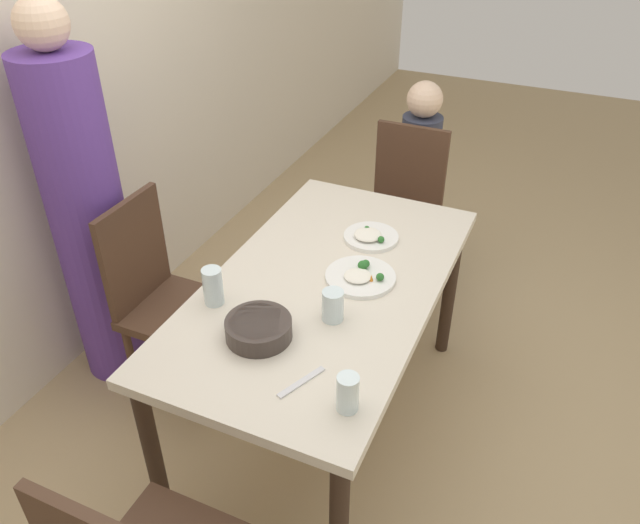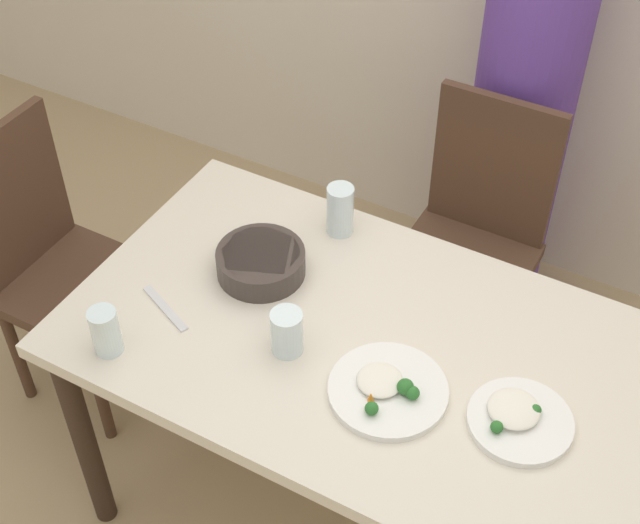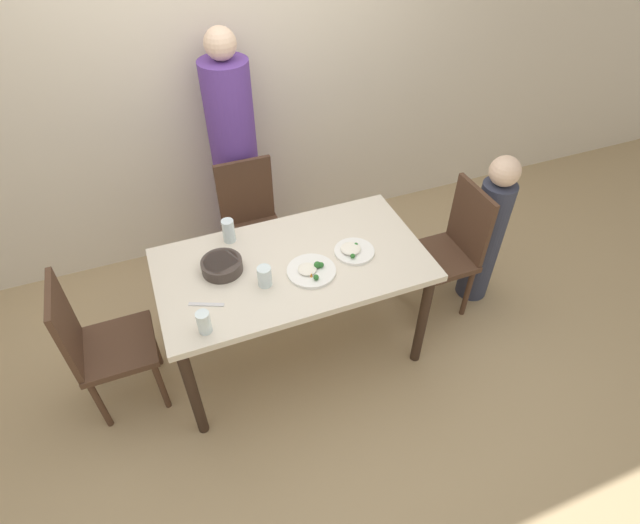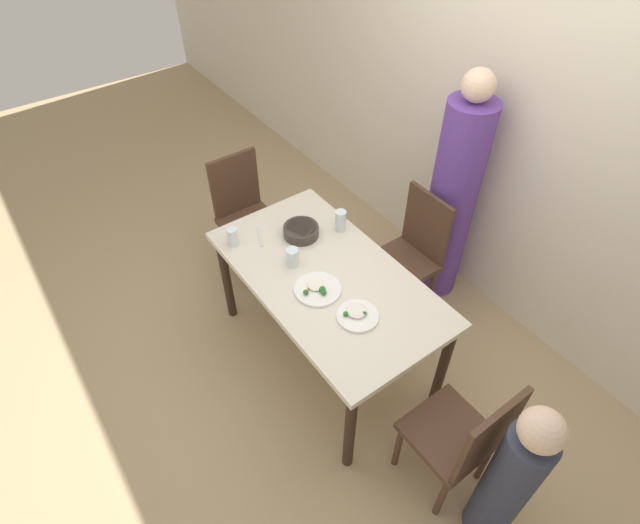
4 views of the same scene
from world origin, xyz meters
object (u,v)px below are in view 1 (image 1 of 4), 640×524
at_px(bowl_curry, 259,328).
at_px(glass_water_tall, 348,393).
at_px(person_adult, 89,222).
at_px(person_child, 417,183).
at_px(plate_rice_adult, 370,236).
at_px(chair_adult_spot, 163,295).
at_px(chair_child_spot, 401,211).

bearing_deg(bowl_curry, glass_water_tall, -114.09).
bearing_deg(person_adult, person_child, -36.48).
height_order(plate_rice_adult, glass_water_tall, glass_water_tall).
distance_m(chair_adult_spot, person_adult, 0.44).
bearing_deg(person_child, person_adult, 143.52).
distance_m(chair_adult_spot, bowl_curry, 0.81).
distance_m(chair_child_spot, bowl_curry, 1.49).
bearing_deg(person_child, chair_adult_spot, 153.05).
height_order(person_child, plate_rice_adult, person_child).
bearing_deg(person_adult, chair_child_spot, -42.60).
bearing_deg(chair_adult_spot, bowl_curry, -116.10).
distance_m(person_adult, plate_rice_adult, 1.19).
height_order(chair_child_spot, bowl_curry, chair_child_spot).
bearing_deg(person_child, chair_child_spot, 180.00).
relative_size(person_child, glass_water_tall, 9.17).
xyz_separation_m(chair_adult_spot, bowl_curry, (-0.33, -0.67, 0.30)).
bearing_deg(glass_water_tall, chair_child_spot, 11.87).
xyz_separation_m(plate_rice_adult, glass_water_tall, (-0.89, -0.26, 0.05)).
bearing_deg(chair_adult_spot, glass_water_tall, -115.38).
relative_size(chair_adult_spot, glass_water_tall, 7.69).
distance_m(chair_adult_spot, glass_water_tall, 1.22).
height_order(chair_child_spot, glass_water_tall, chair_child_spot).
bearing_deg(chair_child_spot, chair_adult_spot, -122.31).
distance_m(chair_adult_spot, person_child, 1.58).
distance_m(person_adult, glass_water_tall, 1.47).
xyz_separation_m(chair_child_spot, plate_rice_adult, (-0.74, -0.09, 0.28)).
relative_size(chair_adult_spot, bowl_curry, 4.22).
xyz_separation_m(person_child, bowl_curry, (-1.73, 0.04, 0.27)).
height_order(chair_adult_spot, person_child, person_child).
bearing_deg(plate_rice_adult, chair_child_spot, 6.60).
distance_m(chair_child_spot, plate_rice_adult, 0.80).
xyz_separation_m(chair_child_spot, glass_water_tall, (-1.63, -0.34, 0.33)).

